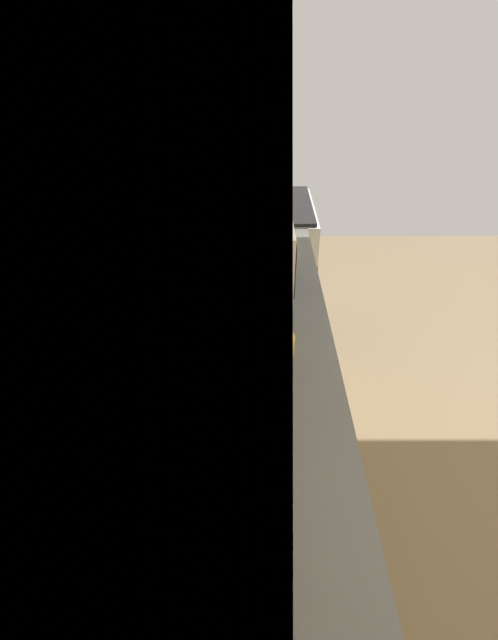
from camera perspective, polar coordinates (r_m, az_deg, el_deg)
wall_back at (r=1.47m, az=-14.31°, el=4.82°), size 4.06×0.12×2.59m
counter_run at (r=1.76m, az=-0.38°, el=-26.50°), size 3.21×0.61×0.89m
upper_cabinets at (r=0.92m, az=-9.97°, el=22.82°), size 1.82×0.31×0.70m
oven_range at (r=3.17m, az=0.45°, el=4.60°), size 0.59×0.67×1.07m
microwave at (r=2.13m, az=-0.81°, el=7.29°), size 0.48×0.40×0.30m
bowl at (r=1.80m, az=2.23°, el=-2.46°), size 0.17×0.17×0.06m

